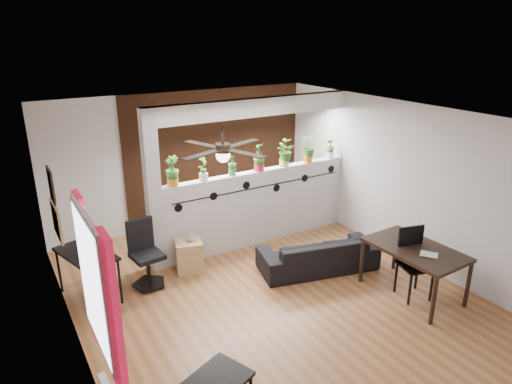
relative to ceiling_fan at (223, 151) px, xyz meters
name	(u,v)px	position (x,y,z in m)	size (l,w,h in m)	color
room_shell	(266,210)	(0.80, 0.30, -1.01)	(6.30, 7.10, 2.90)	brown
partition_wall	(259,207)	(1.60, 1.80, -1.64)	(3.60, 0.18, 1.35)	#BCBCC1
ceiling_header	(259,107)	(1.60, 1.80, 0.14)	(3.60, 0.18, 0.30)	silver
pier_column	(153,192)	(-0.31, 1.80, -1.01)	(0.22, 0.20, 2.60)	#BCBCC1
brick_panel	(221,154)	(1.60, 3.27, -1.01)	(3.90, 0.05, 2.60)	#A3562F
vine_decal	(262,187)	(1.60, 1.70, -1.23)	(3.31, 0.01, 0.30)	black
window_assembly	(96,287)	(-1.76, -0.90, -0.81)	(0.09, 1.30, 1.55)	white
corkboard	(57,221)	(-1.78, 1.25, -0.96)	(0.03, 0.60, 0.45)	olive
framed_art	(51,185)	(-1.78, 1.20, -0.46)	(0.03, 0.34, 0.44)	#8C7259
ceiling_fan	(223,151)	(0.00, 0.00, 0.00)	(1.19, 1.19, 0.43)	black
potted_plant_0	(172,170)	(0.02, 1.80, -0.71)	(0.32, 0.32, 0.48)	orange
potted_plant_1	(203,167)	(0.55, 1.80, -0.74)	(0.27, 0.26, 0.41)	silver
potted_plant_2	(232,164)	(1.07, 1.80, -0.77)	(0.22, 0.22, 0.36)	#2F8140
potted_plant_3	(259,156)	(1.60, 1.80, -0.71)	(0.33, 0.32, 0.48)	#AC1B37
potted_plant_4	(284,153)	(2.13, 1.80, -0.71)	(0.24, 0.28, 0.47)	#DDE350
potted_plant_5	(308,149)	(2.65, 1.80, -0.73)	(0.28, 0.30, 0.45)	orange
potted_plant_6	(330,148)	(3.18, 1.80, -0.77)	(0.21, 0.20, 0.36)	white
sofa	(318,254)	(1.88, 0.44, -2.05)	(1.79, 0.70, 0.52)	black
cube_shelf	(189,256)	(0.09, 1.46, -2.06)	(0.41, 0.37, 0.51)	tan
cup	(191,238)	(0.14, 1.46, -1.76)	(0.13, 0.13, 0.10)	gray
computer_desk	(86,257)	(-1.45, 1.46, -1.66)	(0.78, 1.10, 0.72)	black
monitor	(83,243)	(-1.45, 1.61, -1.51)	(0.05, 0.31, 0.17)	black
office_chair	(146,258)	(-0.63, 1.38, -1.87)	(0.53, 0.53, 1.02)	black
dining_table	(415,253)	(2.59, -0.85, -1.65)	(0.87, 1.39, 0.74)	black
book	(428,257)	(2.49, -1.15, -1.56)	(0.17, 0.23, 0.02)	gray
folding_chair	(412,256)	(2.57, -0.83, -1.70)	(0.51, 0.51, 1.03)	black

